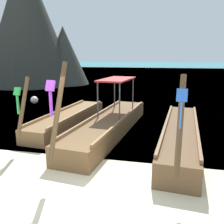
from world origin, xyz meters
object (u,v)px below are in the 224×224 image
at_px(longtail_boat_blue_ribbon, 180,135).
at_px(mooring_buoy_near, 34,100).
at_px(karst_rock, 31,25).
at_px(longtail_boat_violet_ribbon, 110,124).
at_px(longtail_boat_green_ribbon, 69,119).

relative_size(longtail_boat_blue_ribbon, mooring_buoy_near, 14.41).
height_order(longtail_boat_blue_ribbon, karst_rock, karst_rock).
distance_m(longtail_boat_violet_ribbon, longtail_boat_blue_ribbon, 2.71).
height_order(longtail_boat_green_ribbon, longtail_boat_violet_ribbon, longtail_boat_violet_ribbon).
bearing_deg(karst_rock, longtail_boat_violet_ribbon, -51.67).
relative_size(longtail_boat_blue_ribbon, karst_rock, 0.53).
distance_m(longtail_boat_violet_ribbon, mooring_buoy_near, 7.67).
distance_m(longtail_boat_violet_ribbon, karst_rock, 19.52).
relative_size(longtail_boat_green_ribbon, longtail_boat_blue_ribbon, 0.90).
bearing_deg(longtail_boat_green_ribbon, longtail_boat_blue_ribbon, -16.62).
relative_size(longtail_boat_violet_ribbon, longtail_boat_blue_ribbon, 1.11).
bearing_deg(longtail_boat_violet_ribbon, longtail_boat_green_ribbon, 160.95).
bearing_deg(karst_rock, mooring_buoy_near, -60.70).
relative_size(longtail_boat_green_ribbon, karst_rock, 0.48).
height_order(longtail_boat_green_ribbon, longtail_boat_blue_ribbon, longtail_boat_blue_ribbon).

